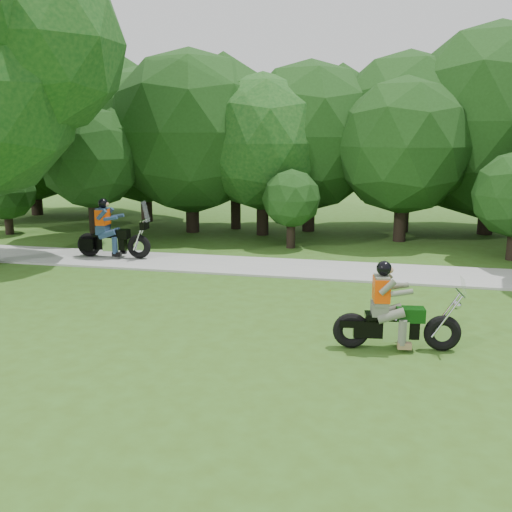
# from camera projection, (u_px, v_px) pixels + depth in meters

# --- Properties ---
(ground) EXTENTS (100.00, 100.00, 0.00)m
(ground) POSITION_uv_depth(u_px,v_px,m) (309.00, 400.00, 8.26)
(ground) COLOR #355317
(ground) RESTS_ON ground
(walkway) EXTENTS (60.00, 2.20, 0.06)m
(walkway) POSITION_uv_depth(u_px,v_px,m) (346.00, 271.00, 15.88)
(walkway) COLOR gray
(walkway) RESTS_ON ground
(tree_line) EXTENTS (38.46, 12.25, 7.78)m
(tree_line) POSITION_uv_depth(u_px,v_px,m) (347.00, 136.00, 21.59)
(tree_line) COLOR black
(tree_line) RESTS_ON ground
(chopper_motorcycle) EXTENTS (2.26, 0.71, 1.62)m
(chopper_motorcycle) POSITION_uv_depth(u_px,v_px,m) (391.00, 317.00, 10.11)
(chopper_motorcycle) COLOR black
(chopper_motorcycle) RESTS_ON ground
(touring_motorcycle) EXTENTS (2.37, 0.70, 1.81)m
(touring_motorcycle) POSITION_uv_depth(u_px,v_px,m) (109.00, 236.00, 17.35)
(touring_motorcycle) COLOR black
(touring_motorcycle) RESTS_ON walkway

